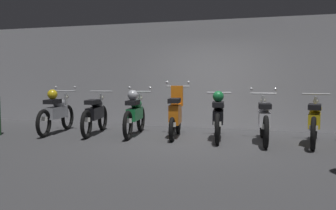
{
  "coord_description": "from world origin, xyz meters",
  "views": [
    {
      "loc": [
        1.88,
        -7.57,
        1.38
      ],
      "look_at": [
        -0.63,
        0.37,
        0.75
      ],
      "focal_mm": 39.63,
      "sensor_mm": 36.0,
      "label": 1
    }
  ],
  "objects": [
    {
      "name": "ground_plane",
      "position": [
        0.0,
        0.0,
        0.0
      ],
      "size": [
        80.0,
        80.0,
        0.0
      ],
      "primitive_type": "plane",
      "color": "#424244"
    },
    {
      "name": "back_wall",
      "position": [
        0.0,
        2.46,
        1.45
      ],
      "size": [
        16.0,
        0.3,
        2.9
      ],
      "primitive_type": "cube",
      "color": "#ADADB2",
      "rests_on": "ground"
    },
    {
      "name": "motorbike_slot_2",
      "position": [
        -1.48,
        0.48,
        0.53
      ],
      "size": [
        0.58,
        1.94,
        1.15
      ],
      "color": "black",
      "rests_on": "ground"
    },
    {
      "name": "motorbike_slot_5",
      "position": [
        1.48,
        0.4,
        0.49
      ],
      "size": [
        0.59,
        1.95,
        1.15
      ],
      "color": "black",
      "rests_on": "ground"
    },
    {
      "name": "motorbike_slot_3",
      "position": [
        -0.5,
        0.54,
        0.53
      ],
      "size": [
        0.58,
        1.67,
        1.29
      ],
      "color": "black",
      "rests_on": "ground"
    },
    {
      "name": "motorbike_slot_4",
      "position": [
        0.49,
        0.51,
        0.53
      ],
      "size": [
        0.56,
        1.94,
        1.08
      ],
      "color": "black",
      "rests_on": "ground"
    },
    {
      "name": "motorbike_slot_1",
      "position": [
        -2.47,
        0.39,
        0.49
      ],
      "size": [
        0.62,
        1.93,
        1.03
      ],
      "color": "black",
      "rests_on": "ground"
    },
    {
      "name": "motorbike_slot_0",
      "position": [
        -3.46,
        0.24,
        0.53
      ],
      "size": [
        0.58,
        1.94,
        1.15
      ],
      "color": "black",
      "rests_on": "ground"
    },
    {
      "name": "motorbike_slot_6",
      "position": [
        2.47,
        0.46,
        0.49
      ],
      "size": [
        0.56,
        1.95,
        1.03
      ],
      "color": "black",
      "rests_on": "ground"
    }
  ]
}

